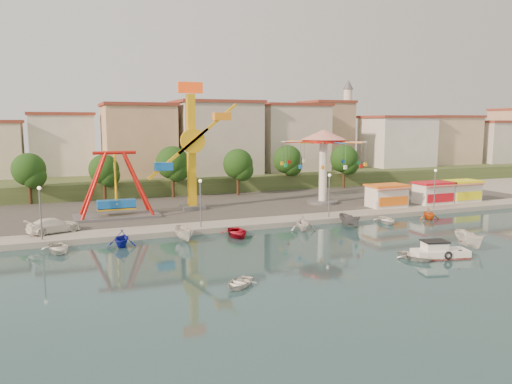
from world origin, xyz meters
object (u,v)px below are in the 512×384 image
cabin_motorboat (439,253)px  skiff (470,240)px  kamikaze_tower (195,150)px  van (54,225)px  pirate_ship_ride (116,186)px  rowboat_a (416,256)px  wave_swinger (323,150)px

cabin_motorboat → skiff: 5.54m
kamikaze_tower → van: (-17.44, -8.44, -7.04)m
pirate_ship_ride → kamikaze_tower: (10.37, 1.96, 4.02)m
cabin_motorboat → van: bearing=160.2°
kamikaze_tower → cabin_motorboat: kamikaze_tower is taller
skiff → cabin_motorboat: bearing=-148.9°
pirate_ship_ride → rowboat_a: 35.42m
pirate_ship_ride → rowboat_a: size_ratio=3.06×
kamikaze_tower → van: kamikaze_tower is taller
wave_swinger → skiff: (1.75, -25.55, -7.39)m
wave_swinger → skiff: wave_swinger is taller
wave_swinger → cabin_motorboat: 28.59m
pirate_ship_ride → skiff: 39.65m
pirate_ship_ride → kamikaze_tower: 11.30m
pirate_ship_ride → van: pirate_ship_ride is taller
skiff → van: size_ratio=0.79×
kamikaze_tower → van: size_ratio=3.10×
rowboat_a → van: van is taller
van → pirate_ship_ride: bearing=-67.2°
wave_swinger → cabin_motorboat: bearing=-97.3°
pirate_ship_ride → wave_swinger: size_ratio=0.86×
cabin_motorboat → van: 38.11m
kamikaze_tower → skiff: size_ratio=3.93×
wave_swinger → rowboat_a: (-5.88, -27.05, -7.86)m
kamikaze_tower → rowboat_a: 32.49m
rowboat_a → skiff: bearing=-3.9°
wave_swinger → van: wave_swinger is taller
wave_swinger → rowboat_a: bearing=-102.3°
wave_swinger → pirate_ship_ride: bearing=179.9°
wave_swinger → skiff: 26.66m
pirate_ship_ride → wave_swinger: 28.56m
cabin_motorboat → rowboat_a: (-2.38, 0.25, -0.12)m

